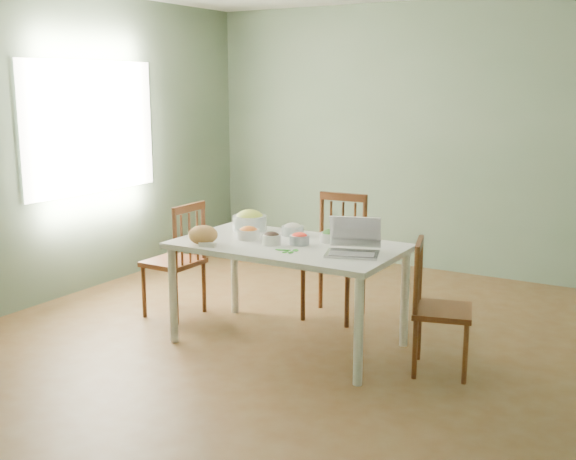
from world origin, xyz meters
The scene contains 20 objects.
floor centered at (0.00, 0.00, 0.00)m, with size 5.00×5.00×0.00m, color #563519.
wall_back centered at (0.00, 2.50, 1.35)m, with size 5.00×0.00×2.70m, color slate.
wall_front centered at (0.00, -2.50, 1.35)m, with size 5.00×0.00×2.70m, color slate.
wall_left centered at (-2.50, 0.00, 1.35)m, with size 0.00×5.00×2.70m, color slate.
window_left centered at (-2.48, 0.30, 1.50)m, with size 0.04×1.60×1.20m, color white.
dining_table centered at (-0.14, -0.11, 0.38)m, with size 1.63×0.91×0.76m, color white, non-canonical shape.
chair_far centered at (-0.13, 0.60, 0.51)m, with size 0.45×0.43×1.01m, color #3F1D0C, non-canonical shape.
chair_left centered at (-1.30, -0.02, 0.48)m, with size 0.42×0.40×0.95m, color #3F1D0C, non-canonical shape.
chair_right centered at (0.99, -0.03, 0.44)m, with size 0.39×0.37×0.89m, color #3F1D0C, non-canonical shape.
bread_boule centered at (-0.66, -0.44, 0.83)m, with size 0.21×0.21×0.14m, color #AA7C44.
butter_stick centered at (-0.58, -0.49, 0.78)m, with size 0.12×0.03×0.03m, color white.
bowl_squash centered at (-0.65, 0.15, 0.84)m, with size 0.27×0.27×0.15m, color #BBB54E, non-canonical shape.
bowl_carrot centered at (-0.47, -0.13, 0.81)m, with size 0.17×0.17×0.09m, color orange, non-canonical shape.
bowl_onion centered at (-0.26, 0.15, 0.81)m, with size 0.17×0.17×0.09m, color beige, non-canonical shape.
bowl_mushroom centered at (-0.23, -0.20, 0.81)m, with size 0.14×0.14×0.09m, color black, non-canonical shape.
bowl_redpep centered at (-0.06, -0.09, 0.80)m, with size 0.14×0.14×0.08m, color red, non-canonical shape.
bowl_broccoli centered at (0.09, 0.09, 0.81)m, with size 0.14×0.14×0.09m, color #30692A, non-canonical shape.
flatbread centered at (0.18, 0.24, 0.77)m, with size 0.20×0.20×0.02m, color #D2C285.
basil_bunch centered at (-0.04, -0.32, 0.77)m, with size 0.19×0.19×0.02m, color #2F7F23, non-canonical shape.
laptop centered at (0.40, -0.19, 0.88)m, with size 0.35×0.32×0.24m, color #BCBCC1, non-canonical shape.
Camera 1 is at (2.35, -4.33, 1.89)m, focal length 43.53 mm.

